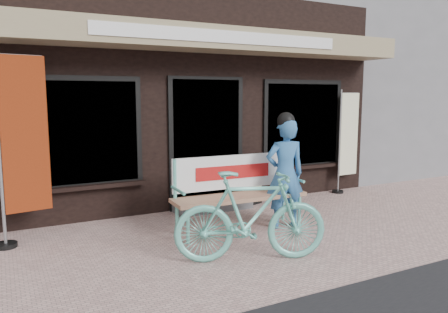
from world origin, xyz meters
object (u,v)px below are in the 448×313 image
person (285,171)px  menu_stand (252,179)px  nobori_cream (347,140)px  bicycle (251,216)px  nobori_red (21,145)px  bench (237,186)px

person → menu_stand: (0.25, 1.32, -0.36)m
person → nobori_cream: bearing=42.5°
bicycle → nobori_red: 3.00m
bench → nobori_red: bearing=168.1°
nobori_cream → menu_stand: size_ratio=2.24×
bench → nobori_red: (-2.71, 0.68, 0.66)m
bench → nobori_cream: bearing=22.2°
menu_stand → bench: bearing=-145.9°
bicycle → nobori_red: (-2.26, 1.83, 0.75)m
bench → bicycle: 1.24m
person → bicycle: (-1.10, -0.90, -0.29)m
person → nobori_red: bearing=177.6°
nobori_cream → menu_stand: (-2.19, -0.06, -0.58)m
nobori_red → menu_stand: 3.71m
nobori_cream → bicycle: bearing=-150.8°
bench → nobori_cream: size_ratio=0.97×
bicycle → nobori_cream: size_ratio=0.87×
nobori_red → nobori_cream: bearing=-4.8°
bicycle → nobori_red: size_ratio=0.71×
bench → bicycle: bearing=-109.3°
bench → nobori_red: nobori_red is taller
bench → nobori_cream: 3.31m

